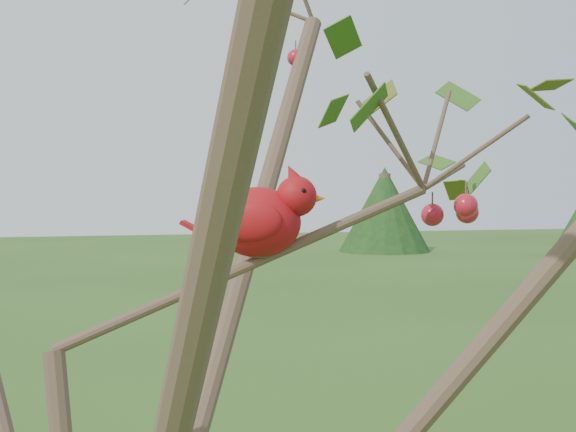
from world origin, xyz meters
name	(u,v)px	position (x,y,z in m)	size (l,w,h in m)	color
crabapple_tree	(108,244)	(0.03, -0.02, 2.12)	(2.35, 2.05, 2.95)	#483226
cardinal	(262,218)	(0.27, 0.07, 2.15)	(0.23, 0.15, 0.17)	#A80F0E
distant_trees	(84,220)	(0.75, 22.72, 1.38)	(40.96, 12.16, 3.11)	#483226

